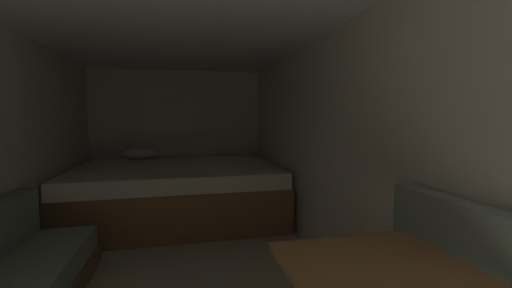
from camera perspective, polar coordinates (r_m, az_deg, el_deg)
The scene contains 5 objects.
ground_plane at distance 2.88m, azimuth -13.90°, elevation -22.89°, with size 7.45×7.45×0.00m, color #A39984.
wall_back at distance 5.32m, azimuth -13.80°, elevation 1.55°, with size 2.77×0.05×2.09m, color beige.
wall_right at distance 2.89m, azimuth 13.79°, elevation -1.08°, with size 0.05×5.45×2.09m, color beige.
ceiling_slab at distance 2.67m, azimuth -14.88°, elevation 21.63°, with size 2.77×5.45×0.05m, color white.
bed at distance 4.39m, azimuth -13.81°, elevation -8.24°, with size 2.55×1.92×0.88m.
Camera 1 is at (0.05, -0.43, 1.33)m, focal length 22.19 mm.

